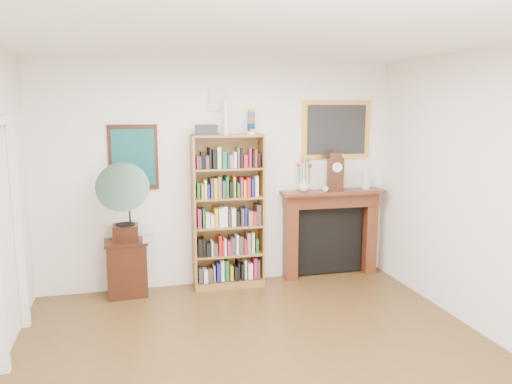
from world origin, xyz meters
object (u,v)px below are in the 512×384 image
at_px(cd_stack, 147,239).
at_px(teacup, 325,189).
at_px(gramophone, 124,197).
at_px(mantel_clock, 335,172).
at_px(bookshelf, 228,203).
at_px(bottle_left, 365,180).
at_px(side_cabinet, 127,268).
at_px(bottle_right, 367,181).
at_px(fireplace, 330,225).
at_px(flower_vase, 304,185).

bearing_deg(cd_stack, teacup, 2.05).
bearing_deg(gramophone, mantel_clock, 4.63).
bearing_deg(bookshelf, teacup, -1.14).
distance_m(bookshelf, bottle_left, 1.87).
bearing_deg(bottle_left, side_cabinet, -179.26).
bearing_deg(bottle_right, bottle_left, -173.72).
bearing_deg(bottle_right, fireplace, 173.67).
relative_size(cd_stack, mantel_clock, 0.24).
bearing_deg(cd_stack, flower_vase, 5.32).
distance_m(mantel_clock, bottle_left, 0.45).
xyz_separation_m(fireplace, bottle_left, (0.46, -0.06, 0.60)).
relative_size(bookshelf, mantel_clock, 4.44).
distance_m(side_cabinet, cd_stack, 0.47).
bearing_deg(cd_stack, mantel_clock, 3.55).
height_order(cd_stack, teacup, teacup).
xyz_separation_m(fireplace, gramophone, (-2.64, -0.19, 0.53)).
bearing_deg(mantel_clock, fireplace, 129.34).
xyz_separation_m(fireplace, mantel_clock, (0.02, -0.07, 0.72)).
bearing_deg(mantel_clock, bookshelf, -160.59).
xyz_separation_m(bookshelf, gramophone, (-1.24, -0.12, 0.15)).
xyz_separation_m(bookshelf, bottle_left, (1.86, 0.02, 0.22)).
height_order(bookshelf, cd_stack, bookshelf).
relative_size(side_cabinet, fireplace, 0.49).
height_order(bookshelf, fireplace, bookshelf).
xyz_separation_m(bookshelf, bottle_right, (1.89, 0.02, 0.20)).
bearing_deg(bottle_left, flower_vase, 178.04).
relative_size(bookshelf, gramophone, 2.30).
height_order(fireplace, bottle_left, bottle_left).
xyz_separation_m(side_cabinet, cd_stack, (0.24, -0.12, 0.38)).
distance_m(bookshelf, flower_vase, 1.02).
distance_m(cd_stack, bottle_left, 2.92).
relative_size(teacup, bottle_right, 0.42).
height_order(bottle_left, bottle_right, bottle_left).
bearing_deg(fireplace, side_cabinet, -175.99).
distance_m(bookshelf, bottle_right, 1.90).
relative_size(fireplace, flower_vase, 8.11).
bearing_deg(gramophone, bottle_right, 4.43).
relative_size(side_cabinet, gramophone, 0.71).
bearing_deg(fireplace, gramophone, -173.96).
xyz_separation_m(cd_stack, mantel_clock, (2.43, 0.15, 0.69)).
distance_m(gramophone, flower_vase, 2.25).
xyz_separation_m(bookshelf, fireplace, (1.40, 0.08, -0.38)).
bearing_deg(bottle_left, bookshelf, -179.47).
xyz_separation_m(mantel_clock, bottle_right, (0.47, 0.01, -0.14)).
xyz_separation_m(side_cabinet, gramophone, (0.00, -0.09, 0.88)).
xyz_separation_m(bookshelf, side_cabinet, (-1.25, -0.02, -0.73)).
relative_size(flower_vase, bottle_right, 0.86).
bearing_deg(cd_stack, gramophone, 174.32).
bearing_deg(gramophone, bottle_left, 4.39).
xyz_separation_m(gramophone, teacup, (2.50, 0.06, -0.02)).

